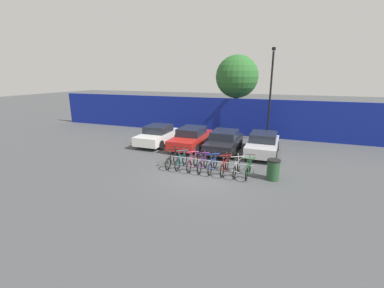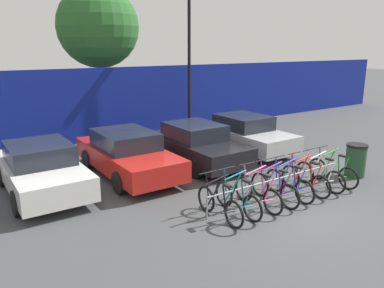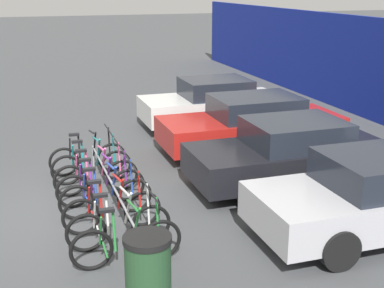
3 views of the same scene
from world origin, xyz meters
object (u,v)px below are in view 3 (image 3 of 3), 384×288
object	(u,v)px
bicycle_white	(119,225)
bicycle_black	(88,158)
bicycle_purple	(101,186)
car_red	(252,124)
car_white	(213,103)
car_silver	(377,195)
trash_bin	(148,272)
bicycle_green	(127,242)
bicycle_teal	(92,165)
bicycle_red	(112,210)
car_black	(291,154)
bike_rack	(111,185)
bicycle_blue	(106,196)
bicycle_pink	(96,176)

from	to	relation	value
bicycle_white	bicycle_black	bearing A→B (deg)	-178.99
bicycle_purple	car_red	size ratio (longest dim) A/B	0.38
car_white	car_silver	world-z (taller)	same
car_silver	trash_bin	xyz separation A→B (m)	(0.91, -4.15, -0.17)
bicycle_green	car_white	size ratio (longest dim) A/B	0.41
bicycle_teal	car_white	xyz separation A→B (m)	(-3.58, 4.06, 0.31)
bicycle_green	trash_bin	xyz separation A→B (m)	(1.18, 0.04, 0.14)
bicycle_teal	car_silver	size ratio (longest dim) A/B	0.41
bicycle_red	trash_bin	distance (m)	2.40
car_white	trash_bin	xyz separation A→B (m)	(8.41, -4.02, -0.17)
car_black	trash_bin	distance (m)	5.14
bike_rack	bicycle_black	distance (m)	2.11
bicycle_teal	trash_bin	xyz separation A→B (m)	(4.83, 0.04, 0.14)
car_black	car_white	bearing A→B (deg)	178.25
bicycle_purple	car_black	world-z (taller)	car_black
bicycle_green	bicycle_purple	bearing A→B (deg)	-176.63
bicycle_blue	bicycle_red	world-z (taller)	same
bicycle_red	bicycle_green	bearing A→B (deg)	-2.02
bike_rack	car_red	world-z (taller)	car_red
bicycle_pink	trash_bin	world-z (taller)	bicycle_pink
bicycle_blue	bike_rack	bearing A→B (deg)	151.03
car_silver	car_black	bearing A→B (deg)	-173.54
bicycle_blue	bicycle_red	distance (m)	0.64
bicycle_black	car_white	size ratio (longest dim) A/B	0.41
bicycle_purple	bicycle_black	bearing A→B (deg)	-179.91
bicycle_red	car_red	bearing A→B (deg)	127.63
bicycle_pink	bicycle_white	size ratio (longest dim) A/B	1.00
bicycle_pink	trash_bin	distance (m)	4.18
bicycle_white	car_silver	size ratio (longest dim) A/B	0.41
bicycle_teal	bicycle_pink	bearing A→B (deg)	1.59
car_red	car_white	bearing A→B (deg)	-178.23
bike_rack	bicycle_pink	distance (m)	0.91
bicycle_black	bicycle_blue	distance (m)	2.35
bicycle_black	bicycle_pink	xyz separation A→B (m)	(1.21, 0.00, 0.00)
bike_rack	bicycle_blue	distance (m)	0.31
bicycle_purple	trash_bin	distance (m)	3.60
bicycle_black	car_red	size ratio (longest dim) A/B	0.38
bicycle_red	bicycle_green	world-z (taller)	same
bike_rack	bicycle_black	bearing A→B (deg)	-175.96
bicycle_red	bicycle_white	distance (m)	0.62
bicycle_teal	bicycle_purple	size ratio (longest dim) A/B	1.00
bicycle_black	bicycle_teal	bearing A→B (deg)	1.75
car_black	trash_bin	world-z (taller)	car_black
bicycle_blue	bicycle_teal	bearing A→B (deg)	-177.95
bicycle_pink	car_white	bearing A→B (deg)	133.73
bike_rack	bicycle_pink	world-z (taller)	bicycle_pink
bicycle_purple	bicycle_white	size ratio (longest dim) A/B	1.00
bicycle_pink	bicycle_white	distance (m)	2.40
bicycle_red	trash_bin	xyz separation A→B (m)	(2.39, 0.04, 0.14)
car_white	trash_bin	size ratio (longest dim) A/B	4.00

